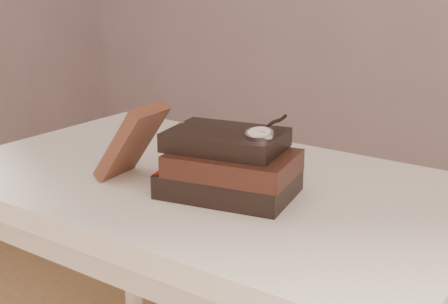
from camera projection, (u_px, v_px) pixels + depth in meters
The scene contains 5 objects.
table at pixel (207, 222), 1.19m from camera, with size 1.00×0.60×0.75m.
book_stack at pixel (229, 166), 1.07m from camera, with size 0.25×0.19×0.11m.
journal at pixel (132, 141), 1.14m from camera, with size 0.02×0.10×0.16m, color #402218.
pocket_watch at pixel (261, 133), 1.02m from camera, with size 0.05×0.15×0.02m.
eyeglasses at pixel (206, 143), 1.16m from camera, with size 0.11×0.12×0.04m.
Camera 1 is at (0.67, -0.53, 1.14)m, focal length 49.80 mm.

